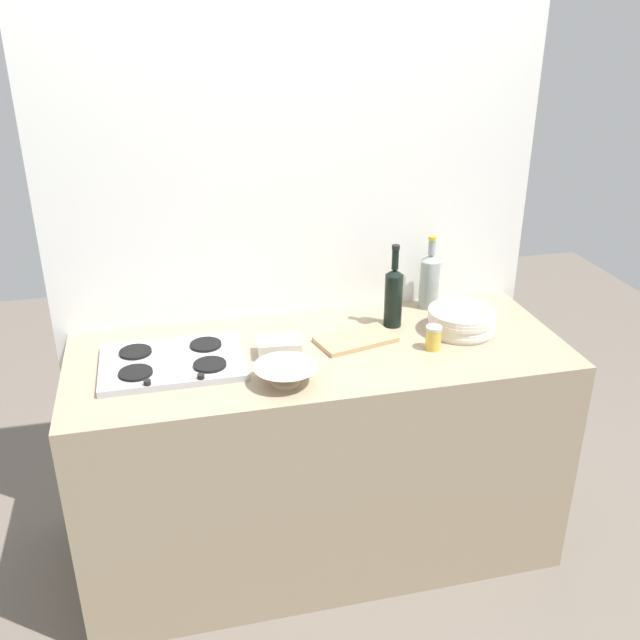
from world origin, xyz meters
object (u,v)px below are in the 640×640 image
(plate_stack, at_px, (462,321))
(mixing_bowl, at_px, (286,373))
(wine_bottle_mid_left, at_px, (429,279))
(cutting_board, at_px, (356,339))
(stovetop_hob, at_px, (172,362))
(wine_bottle_leftmost, at_px, (394,295))
(butter_dish, at_px, (279,347))
(condiment_jar_front, at_px, (433,338))

(plate_stack, distance_m, mixing_bowl, 0.76)
(mixing_bowl, bearing_deg, wine_bottle_mid_left, 34.85)
(mixing_bowl, height_order, cutting_board, mixing_bowl)
(plate_stack, bearing_deg, mixing_bowl, -162.42)
(stovetop_hob, xyz_separation_m, wine_bottle_leftmost, (0.85, 0.14, 0.11))
(butter_dish, relative_size, condiment_jar_front, 1.73)
(wine_bottle_mid_left, height_order, condiment_jar_front, wine_bottle_mid_left)
(butter_dish, bearing_deg, wine_bottle_mid_left, 21.95)
(wine_bottle_leftmost, relative_size, cutting_board, 1.15)
(wine_bottle_leftmost, relative_size, mixing_bowl, 1.52)
(mixing_bowl, xyz_separation_m, butter_dish, (0.02, 0.21, -0.01))
(wine_bottle_leftmost, distance_m, butter_dish, 0.50)
(plate_stack, bearing_deg, wine_bottle_mid_left, 98.61)
(stovetop_hob, distance_m, wine_bottle_leftmost, 0.87)
(stovetop_hob, relative_size, plate_stack, 1.91)
(wine_bottle_leftmost, xyz_separation_m, butter_dish, (-0.47, -0.14, -0.10))
(stovetop_hob, xyz_separation_m, butter_dish, (0.38, 0.00, 0.02))
(plate_stack, distance_m, wine_bottle_mid_left, 0.26)
(wine_bottle_mid_left, height_order, cutting_board, wine_bottle_mid_left)
(wine_bottle_mid_left, xyz_separation_m, butter_dish, (-0.67, -0.27, -0.09))
(stovetop_hob, distance_m, mixing_bowl, 0.42)
(plate_stack, height_order, mixing_bowl, plate_stack)
(butter_dish, bearing_deg, cutting_board, 6.00)
(stovetop_hob, xyz_separation_m, wine_bottle_mid_left, (1.05, 0.27, 0.11))
(plate_stack, xyz_separation_m, wine_bottle_mid_left, (-0.04, 0.25, 0.08))
(wine_bottle_leftmost, height_order, condiment_jar_front, wine_bottle_leftmost)
(butter_dish, distance_m, cutting_board, 0.30)
(wine_bottle_leftmost, height_order, cutting_board, wine_bottle_leftmost)
(stovetop_hob, bearing_deg, wine_bottle_mid_left, 14.51)
(plate_stack, distance_m, wine_bottle_leftmost, 0.28)
(plate_stack, bearing_deg, condiment_jar_front, -144.79)
(condiment_jar_front, height_order, cutting_board, condiment_jar_front)
(stovetop_hob, xyz_separation_m, mixing_bowl, (0.36, -0.21, 0.02))
(stovetop_hob, bearing_deg, cutting_board, 2.69)
(stovetop_hob, distance_m, condiment_jar_front, 0.93)
(wine_bottle_mid_left, xyz_separation_m, cutting_board, (-0.38, -0.24, -0.11))
(wine_bottle_mid_left, relative_size, cutting_board, 1.07)
(butter_dish, height_order, cutting_board, butter_dish)
(plate_stack, height_order, wine_bottle_leftmost, wine_bottle_leftmost)
(stovetop_hob, height_order, condiment_jar_front, condiment_jar_front)
(plate_stack, relative_size, butter_dish, 1.66)
(wine_bottle_leftmost, xyz_separation_m, condiment_jar_front, (0.08, -0.23, -0.08))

